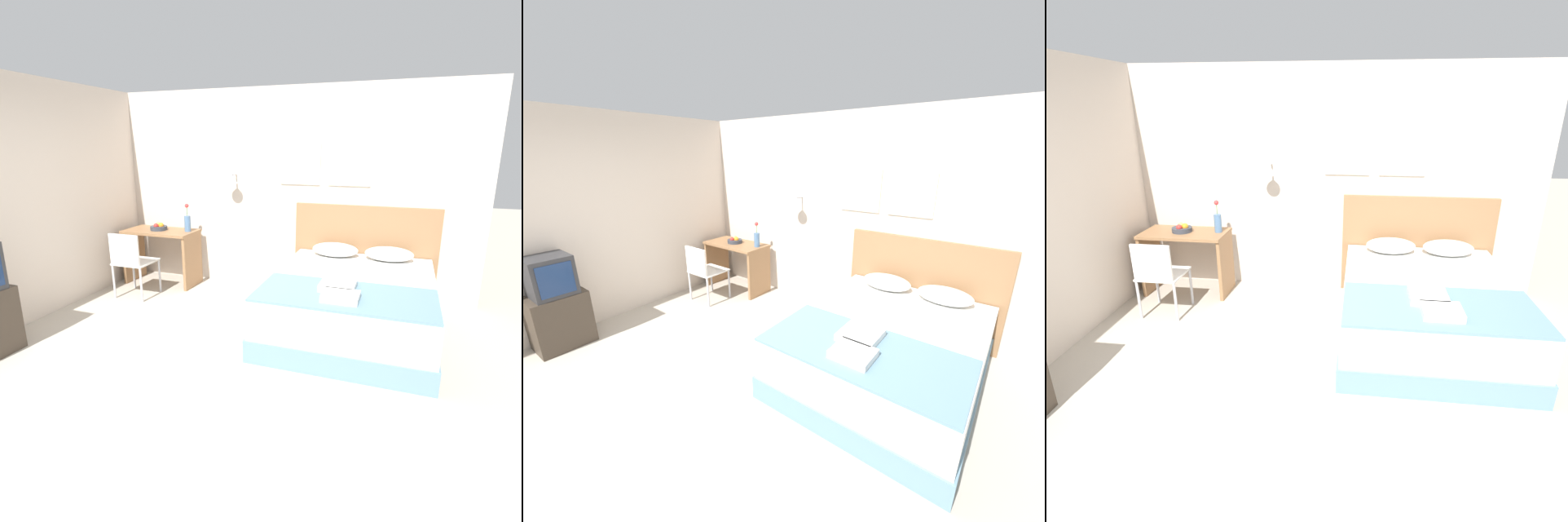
{
  "view_description": "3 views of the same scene",
  "coord_description": "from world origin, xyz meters",
  "views": [
    {
      "loc": [
        1.66,
        -2.65,
        1.92
      ],
      "look_at": [
        0.18,
        1.5,
        0.67
      ],
      "focal_mm": 28.0,
      "sensor_mm": 36.0,
      "label": 1
    },
    {
      "loc": [
        2.07,
        -1.29,
        2.12
      ],
      "look_at": [
        -0.26,
        1.75,
        0.85
      ],
      "focal_mm": 22.0,
      "sensor_mm": 36.0,
      "label": 2
    },
    {
      "loc": [
        0.5,
        -2.27,
        2.18
      ],
      "look_at": [
        0.0,
        1.6,
        0.7
      ],
      "focal_mm": 28.0,
      "sensor_mm": 36.0,
      "label": 3
    }
  ],
  "objects": [
    {
      "name": "ground_plane",
      "position": [
        0.0,
        0.0,
        0.0
      ],
      "size": [
        24.0,
        24.0,
        0.0
      ],
      "primitive_type": "plane",
      "color": "#B2A899"
    },
    {
      "name": "wall_back",
      "position": [
        0.01,
        2.6,
        1.33
      ],
      "size": [
        5.21,
        0.31,
        2.65
      ],
      "color": "beige",
      "rests_on": "ground_plane"
    },
    {
      "name": "bed",
      "position": [
        1.21,
        1.48,
        0.3
      ],
      "size": [
        1.66,
        2.06,
        0.6
      ],
      "color": "#66899E",
      "rests_on": "ground_plane"
    },
    {
      "name": "headboard",
      "position": [
        1.21,
        2.54,
        0.6
      ],
      "size": [
        1.78,
        0.06,
        1.2
      ],
      "color": "#8E6642",
      "rests_on": "ground_plane"
    },
    {
      "name": "pillow_left",
      "position": [
        0.89,
        2.27,
        0.68
      ],
      "size": [
        0.56,
        0.37,
        0.16
      ],
      "color": "white",
      "rests_on": "bed"
    },
    {
      "name": "pillow_right",
      "position": [
        1.54,
        2.27,
        0.68
      ],
      "size": [
        0.56,
        0.37,
        0.16
      ],
      "color": "white",
      "rests_on": "bed"
    },
    {
      "name": "throw_blanket",
      "position": [
        1.21,
        0.88,
        0.61
      ],
      "size": [
        1.61,
        0.83,
        0.02
      ],
      "color": "#66899E",
      "rests_on": "bed"
    },
    {
      "name": "folded_towel_near_foot",
      "position": [
        1.13,
        1.02,
        0.65
      ],
      "size": [
        0.32,
        0.34,
        0.06
      ],
      "color": "white",
      "rests_on": "throw_blanket"
    },
    {
      "name": "folded_towel_mid_bed",
      "position": [
        1.2,
        0.73,
        0.65
      ],
      "size": [
        0.32,
        0.27,
        0.06
      ],
      "color": "white",
      "rests_on": "throw_blanket"
    },
    {
      "name": "desk",
      "position": [
        -1.56,
        2.19,
        0.52
      ],
      "size": [
        1.01,
        0.53,
        0.78
      ],
      "color": "#8E6642",
      "rests_on": "ground_plane"
    },
    {
      "name": "desk_chair",
      "position": [
        -1.6,
        1.53,
        0.52
      ],
      "size": [
        0.46,
        0.46,
        0.86
      ],
      "color": "white",
      "rests_on": "ground_plane"
    },
    {
      "name": "fruit_bowl",
      "position": [
        -1.59,
        2.19,
        0.81
      ],
      "size": [
        0.24,
        0.24,
        0.11
      ],
      "color": "#333842",
      "rests_on": "desk"
    },
    {
      "name": "flower_vase",
      "position": [
        -1.16,
        2.24,
        0.91
      ],
      "size": [
        0.09,
        0.09,
        0.39
      ],
      "color": "#4C7099",
      "rests_on": "desk"
    }
  ]
}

